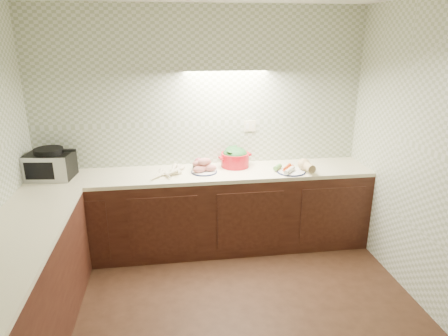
{
  "coord_description": "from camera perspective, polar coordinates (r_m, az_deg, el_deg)",
  "views": [
    {
      "loc": [
        -0.36,
        -2.51,
        2.3
      ],
      "look_at": [
        0.18,
        1.25,
        1.02
      ],
      "focal_mm": 32.0,
      "sensor_mm": 36.0,
      "label": 1
    }
  ],
  "objects": [
    {
      "name": "parsnip_pile",
      "position": [
        4.21,
        -7.64,
        -0.55
      ],
      "size": [
        0.4,
        0.36,
        0.07
      ],
      "color": "beige",
      "rests_on": "counter"
    },
    {
      "name": "dutch_oven",
      "position": [
        4.41,
        1.6,
        1.53
      ],
      "size": [
        0.39,
        0.39,
        0.22
      ],
      "rotation": [
        0.0,
        0.0,
        0.29
      ],
      "color": "red",
      "rests_on": "counter"
    },
    {
      "name": "toaster_oven",
      "position": [
        4.41,
        -23.58,
        0.49
      ],
      "size": [
        0.48,
        0.39,
        0.31
      ],
      "rotation": [
        0.0,
        0.0,
        -0.13
      ],
      "color": "black",
      "rests_on": "counter"
    },
    {
      "name": "veg_plate",
      "position": [
        4.33,
        10.36,
        0.13
      ],
      "size": [
        0.4,
        0.31,
        0.14
      ],
      "rotation": [
        0.0,
        0.0,
        -0.04
      ],
      "color": "#10173E",
      "rests_on": "counter"
    },
    {
      "name": "sweet_potato_plate",
      "position": [
        4.24,
        -2.93,
        0.15
      ],
      "size": [
        0.28,
        0.28,
        0.16
      ],
      "rotation": [
        0.0,
        0.0,
        0.33
      ],
      "color": "#10173E",
      "rests_on": "counter"
    },
    {
      "name": "room",
      "position": [
        2.63,
        -0.04,
        3.78
      ],
      "size": [
        3.6,
        3.6,
        2.6
      ],
      "color": "black",
      "rests_on": "ground"
    },
    {
      "name": "onion_bowl",
      "position": [
        4.36,
        -3.48,
        0.5
      ],
      "size": [
        0.16,
        0.16,
        0.13
      ],
      "color": "black",
      "rests_on": "counter"
    },
    {
      "name": "counter",
      "position": [
        3.71,
        -12.3,
        -11.81
      ],
      "size": [
        3.6,
        3.6,
        0.9
      ],
      "color": "black",
      "rests_on": "ground"
    }
  ]
}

